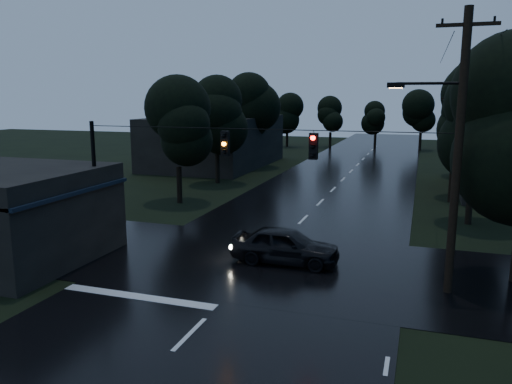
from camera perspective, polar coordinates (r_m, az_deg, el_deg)
The scene contains 14 objects.
main_road at distance 38.75m, azimuth 8.80°, elevation 0.25°, with size 12.00×120.00×0.02m, color black.
cross_street at distance 21.75m, azimuth 0.59°, elevation -8.06°, with size 60.00×9.00×0.02m, color black.
building_far_left at distance 51.93m, azimuth -4.64°, elevation 5.81°, with size 10.00×16.00×5.00m, color black.
utility_pole_main at distance 18.70m, azimuth 21.83°, elevation 4.57°, with size 3.50×0.30×10.00m.
utility_pole_far at distance 35.77m, azimuth 21.68°, elevation 5.01°, with size 2.00×0.30×7.50m.
anchor_pole_left at distance 23.50m, azimuth -17.87°, elevation 0.40°, with size 0.18×0.18×6.00m, color black.
span_signals at distance 19.52m, azimuth 1.26°, elevation 5.54°, with size 15.00×0.37×1.12m.
tree_left_a at distance 33.35m, azimuth -8.96°, elevation 7.63°, with size 3.92×3.92×8.26m.
tree_left_b at distance 40.83m, azimuth -4.52°, elevation 8.83°, with size 4.20×4.20×8.85m.
tree_left_c at distance 50.37m, azimuth -0.67°, elevation 9.67°, with size 4.48×4.48×9.44m.
tree_right_a at distance 29.73m, azimuth 23.85°, elevation 7.18°, with size 4.20×4.20×8.85m.
tree_right_b at distance 37.74m, azimuth 23.74°, elevation 8.36°, with size 4.48×4.48×9.44m.
tree_right_c at distance 47.74m, azimuth 23.47°, elevation 9.17°, with size 4.76×4.76×10.03m.
car at distance 21.50m, azimuth 3.39°, elevation -6.11°, with size 1.86×4.61×1.57m, color black.
Camera 1 is at (6.31, -7.58, 7.06)m, focal length 35.00 mm.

